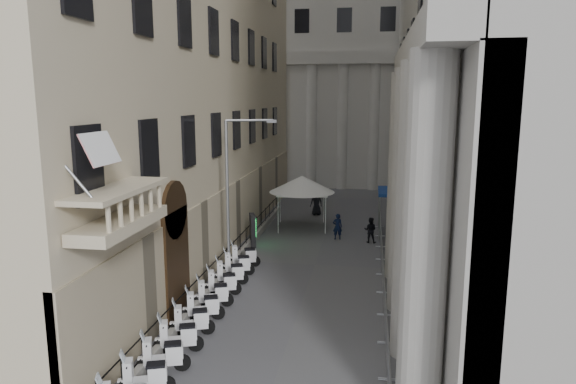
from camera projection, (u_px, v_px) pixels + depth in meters
name	position (u px, v px, depth m)	size (l,w,h in m)	color
far_building	(347.00, 37.00, 52.83)	(22.00, 10.00, 30.00)	#BBB8B1
iron_fence	(231.00, 268.00, 27.08)	(0.30, 28.00, 1.40)	black
blue_awning	(389.00, 235.00, 33.52)	(1.60, 3.00, 3.00)	navy
scooter_3	(165.00, 372.00, 16.75)	(0.56, 1.40, 1.50)	white
scooter_4	(180.00, 352.00, 18.06)	(0.56, 1.40, 1.50)	white
scooter_5	(193.00, 335.00, 19.36)	(0.56, 1.40, 1.50)	white
scooter_6	(204.00, 320.00, 20.66)	(0.56, 1.40, 1.50)	white
scooter_7	(214.00, 307.00, 21.97)	(0.56, 1.40, 1.50)	white
scooter_8	(223.00, 295.00, 23.27)	(0.56, 1.40, 1.50)	white
scooter_9	(231.00, 285.00, 24.58)	(0.56, 1.40, 1.50)	white
scooter_10	(238.00, 276.00, 25.88)	(0.56, 1.40, 1.50)	white
scooter_11	(244.00, 267.00, 27.18)	(0.56, 1.40, 1.50)	white
barrier_2	(387.00, 361.00, 17.49)	(0.60, 2.40, 1.10)	#9FA1A6
barrier_3	(385.00, 329.00, 19.91)	(0.60, 2.40, 1.10)	#9FA1A6
barrier_4	(384.00, 304.00, 22.34)	(0.60, 2.40, 1.10)	#9FA1A6
barrier_5	(382.00, 283.00, 24.77)	(0.60, 2.40, 1.10)	#9FA1A6
barrier_6	(382.00, 267.00, 27.20)	(0.60, 2.40, 1.10)	#9FA1A6
barrier_7	(381.00, 253.00, 29.62)	(0.60, 2.40, 1.10)	#9FA1A6
barrier_8	(380.00, 241.00, 32.05)	(0.60, 2.40, 1.10)	#9FA1A6
barrier_9	(380.00, 231.00, 34.48)	(0.60, 2.40, 1.10)	#9FA1A6
security_tent	(305.00, 185.00, 34.73)	(4.46, 4.46, 3.63)	white
street_lamp	(233.00, 184.00, 25.49)	(2.47, 0.90, 7.81)	gray
info_kiosk	(253.00, 230.00, 30.85)	(0.59, 0.97, 1.98)	black
pedestrian_a	(337.00, 227.00, 32.39)	(0.60, 0.40, 1.66)	black
pedestrian_b	(370.00, 230.00, 31.66)	(0.78, 0.60, 1.60)	black
pedestrian_c	(316.00, 202.00, 39.20)	(0.95, 0.62, 1.94)	black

